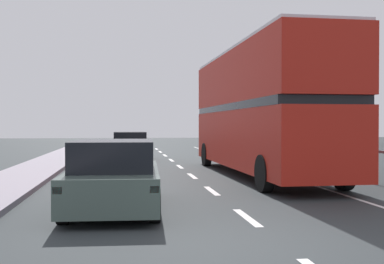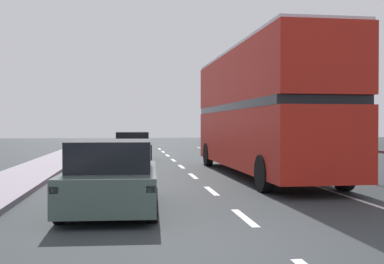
{
  "view_description": "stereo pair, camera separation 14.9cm",
  "coord_description": "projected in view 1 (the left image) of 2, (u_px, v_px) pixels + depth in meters",
  "views": [
    {
      "loc": [
        -2.34,
        -6.88,
        1.79
      ],
      "look_at": [
        -0.39,
        7.21,
        1.58
      ],
      "focal_mm": 45.83,
      "sensor_mm": 36.0,
      "label": 1
    },
    {
      "loc": [
        -2.19,
        -6.9,
        1.79
      ],
      "look_at": [
        -0.39,
        7.21,
        1.58
      ],
      "focal_mm": 45.83,
      "sensor_mm": 36.0,
      "label": 2
    }
  ],
  "objects": [
    {
      "name": "lane_paint_markings",
      "position": [
        257.0,
        179.0,
        15.99
      ],
      "size": [
        3.35,
        46.0,
        0.01
      ],
      "color": "silver",
      "rests_on": "ground"
    },
    {
      "name": "ground_plane",
      "position": [
        286.0,
        250.0,
        7.16
      ],
      "size": [
        73.19,
        120.0,
        0.1
      ],
      "primitive_type": "cube",
      "color": "#292F31"
    },
    {
      "name": "bridge_side_railing",
      "position": [
        342.0,
        152.0,
        16.76
      ],
      "size": [
        0.1,
        42.0,
        1.04
      ],
      "color": "#8D919C",
      "rests_on": "ground"
    },
    {
      "name": "sedan_car_ahead",
      "position": [
        129.0,
        147.0,
        24.81
      ],
      "size": [
        1.9,
        4.25,
        1.43
      ],
      "rotation": [
        0.0,
        0.0,
        0.02
      ],
      "color": "black",
      "rests_on": "ground"
    },
    {
      "name": "hatchback_car_near",
      "position": [
        114.0,
        177.0,
        10.26
      ],
      "size": [
        2.01,
        4.38,
        1.47
      ],
      "rotation": [
        0.0,
        0.0,
        -0.05
      ],
      "color": "#41524C",
      "rests_on": "ground"
    },
    {
      "name": "double_decker_bus_red",
      "position": [
        260.0,
        109.0,
        17.12
      ],
      "size": [
        2.69,
        11.37,
        4.39
      ],
      "rotation": [
        0.0,
        0.0,
        0.02
      ],
      "color": "#AD1E14",
      "rests_on": "ground"
    }
  ]
}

